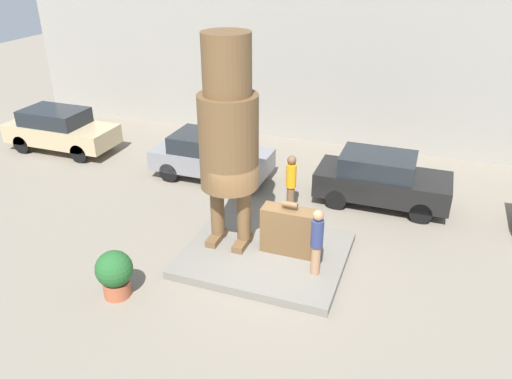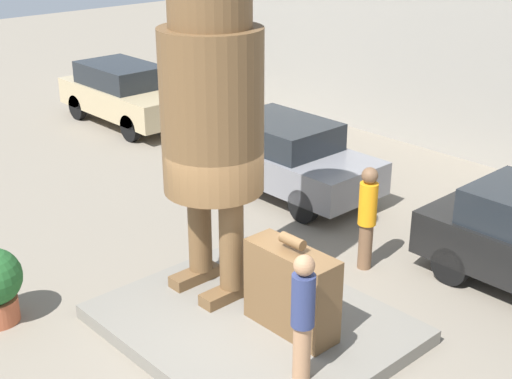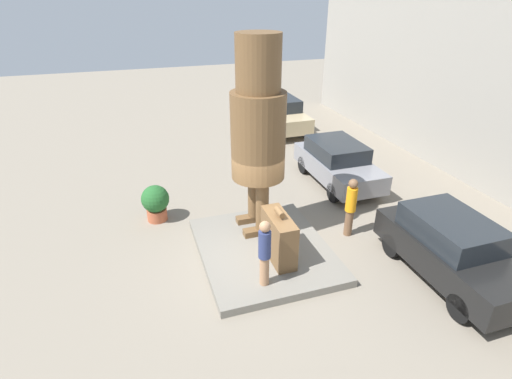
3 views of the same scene
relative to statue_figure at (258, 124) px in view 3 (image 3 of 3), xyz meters
name	(u,v)px [view 3 (image 3 of 3)]	position (x,y,z in m)	size (l,w,h in m)	color
ground_plane	(264,253)	(1.03, -0.17, -3.41)	(60.00, 60.00, 0.00)	gray
pedestal	(264,250)	(1.03, -0.17, -3.30)	(4.11, 3.45, 0.22)	slate
statue_figure	(258,124)	(0.00, 0.00, 0.00)	(1.48, 1.48, 5.46)	brown
giant_suitcase	(279,237)	(1.60, 0.04, -2.56)	(1.42, 0.51, 1.46)	brown
tourist	(265,251)	(2.48, -0.66, -2.24)	(0.30, 0.30, 1.75)	#A87A56
parked_car_tan	(280,113)	(-8.96, 4.18, -2.54)	(4.34, 1.75, 1.66)	tan
parked_car_grey	(337,162)	(-2.40, 3.91, -2.58)	(4.05, 1.81, 1.57)	gray
parked_car_black	(451,248)	(3.40, 3.91, -2.55)	(4.05, 1.74, 1.66)	black
planter_pot	(156,202)	(-1.73, -2.80, -2.77)	(0.86, 0.86, 1.18)	#AD5638
worker_hivis	(351,205)	(0.91, 2.53, -2.41)	(0.31, 0.31, 1.83)	brown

